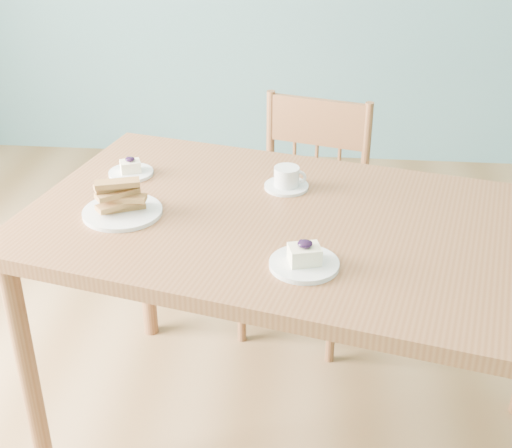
% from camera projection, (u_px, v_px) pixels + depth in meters
% --- Properties ---
extents(room, '(5.01, 5.01, 2.71)m').
position_uv_depth(room, '(322.00, 47.00, 1.63)').
color(room, '#9D7549').
rests_on(room, ground).
extents(dining_table, '(1.71, 1.22, 0.83)m').
position_uv_depth(dining_table, '(299.00, 246.00, 2.03)').
color(dining_table, brown).
rests_on(dining_table, ground).
extents(dining_chair, '(0.51, 0.50, 0.92)m').
position_uv_depth(dining_chair, '(305.00, 220.00, 2.74)').
color(dining_chair, brown).
rests_on(dining_chair, ground).
extents(cheesecake_plate_near, '(0.18, 0.18, 0.07)m').
position_uv_depth(cheesecake_plate_near, '(304.00, 260.00, 1.77)').
color(cheesecake_plate_near, silver).
rests_on(cheesecake_plate_near, dining_table).
extents(cheesecake_plate_far, '(0.14, 0.14, 0.06)m').
position_uv_depth(cheesecake_plate_far, '(131.00, 170.00, 2.25)').
color(cheesecake_plate_far, silver).
rests_on(cheesecake_plate_far, dining_table).
extents(coffee_cup, '(0.13, 0.13, 0.07)m').
position_uv_depth(coffee_cup, '(287.00, 179.00, 2.16)').
color(coffee_cup, silver).
rests_on(coffee_cup, dining_table).
extents(biscotti_plate, '(0.23, 0.23, 0.10)m').
position_uv_depth(biscotti_plate, '(122.00, 203.00, 2.01)').
color(biscotti_plate, silver).
rests_on(biscotti_plate, dining_table).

